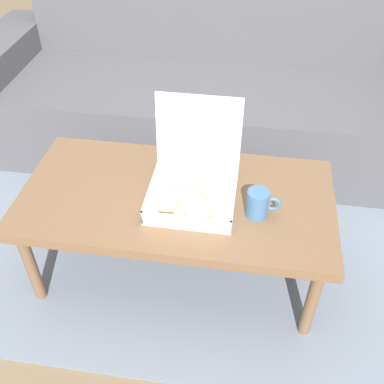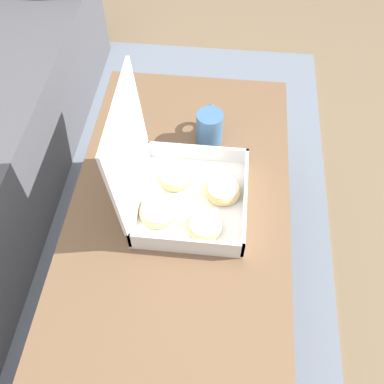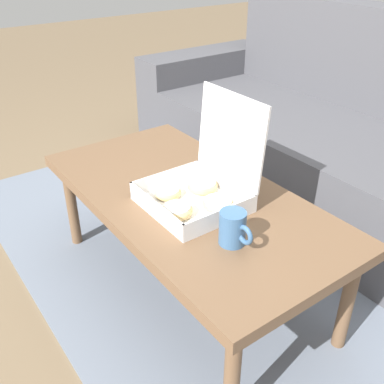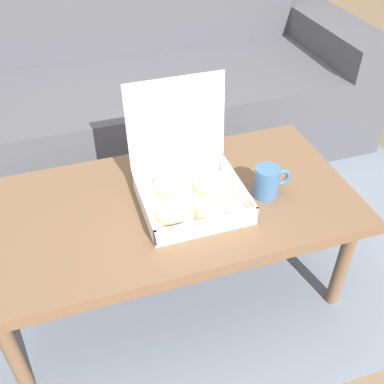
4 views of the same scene
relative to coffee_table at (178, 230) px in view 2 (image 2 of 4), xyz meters
The scene contains 5 objects.
ground_plane 0.41m from the coffee_table, 90.00° to the left, with size 12.00×12.00×0.00m, color #756047.
area_rug 0.59m from the coffee_table, 90.00° to the left, with size 2.63×1.96×0.01m, color slate.
coffee_table is the anchor object (origin of this frame).
pastry_box 0.12m from the coffee_table, ahead, with size 0.31×0.32×0.35m.
coffee_mug 0.32m from the coffee_table, 11.18° to the right, with size 0.12×0.08×0.10m.
Camera 2 is at (-0.63, -0.26, 1.43)m, focal length 42.00 mm.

